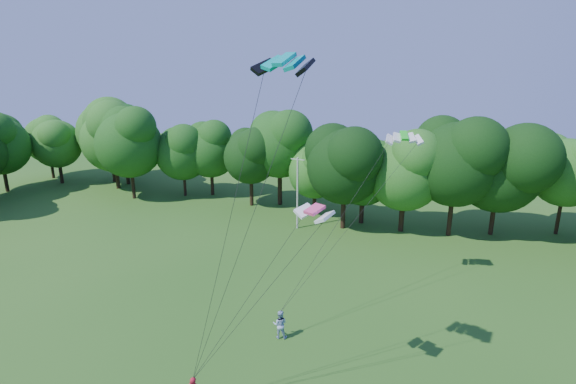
% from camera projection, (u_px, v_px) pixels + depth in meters
% --- Properties ---
extents(utility_pole, '(1.54, 0.24, 7.70)m').
position_uv_depth(utility_pole, '(297.00, 192.00, 46.93)').
color(utility_pole, '#BABAB1').
rests_on(utility_pole, ground).
extents(kite_flyer_right, '(1.08, 0.93, 1.92)m').
position_uv_depth(kite_flyer_right, '(280.00, 324.00, 28.82)').
color(kite_flyer_right, '#A0B6DE').
rests_on(kite_flyer_right, ground).
extents(kite_teal, '(2.81, 1.72, 0.60)m').
position_uv_depth(kite_teal, '(284.00, 59.00, 18.66)').
color(kite_teal, '#059F99').
rests_on(kite_teal, ground).
extents(kite_green, '(2.74, 1.81, 0.59)m').
position_uv_depth(kite_green, '(404.00, 136.00, 32.23)').
color(kite_green, '#1FD126').
rests_on(kite_green, ground).
extents(kite_pink, '(2.15, 1.65, 0.35)m').
position_uv_depth(kite_pink, '(315.00, 209.00, 21.49)').
color(kite_pink, '#F1437E').
rests_on(kite_pink, ground).
extents(tree_back_west, '(8.83, 8.83, 12.85)m').
position_uv_depth(tree_back_west, '(123.00, 129.00, 63.04)').
color(tree_back_west, '#322314').
rests_on(tree_back_west, ground).
extents(tree_back_center, '(8.65, 8.65, 12.58)m').
position_uv_depth(tree_back_center, '(345.00, 156.00, 45.90)').
color(tree_back_center, '#322013').
rests_on(tree_back_center, ground).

